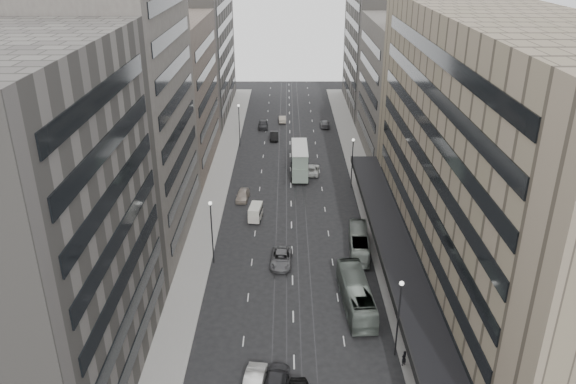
{
  "coord_description": "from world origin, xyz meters",
  "views": [
    {
      "loc": [
        -0.69,
        -47.75,
        36.31
      ],
      "look_at": [
        -0.5,
        19.79,
        6.04
      ],
      "focal_mm": 35.0,
      "sensor_mm": 36.0,
      "label": 1
    }
  ],
  "objects_px": {
    "sedan_2": "(281,259)",
    "bus_far": "(359,243)",
    "panel_van": "(256,212)",
    "bus_near": "(356,294)",
    "double_decker": "(300,160)",
    "pedestrian": "(404,358)",
    "sedan_1": "(254,384)"
  },
  "relations": [
    {
      "from": "panel_van",
      "to": "pedestrian",
      "type": "height_order",
      "value": "panel_van"
    },
    {
      "from": "bus_near",
      "to": "double_decker",
      "type": "bearing_deg",
      "value": -85.47
    },
    {
      "from": "bus_near",
      "to": "panel_van",
      "type": "height_order",
      "value": "bus_near"
    },
    {
      "from": "pedestrian",
      "to": "bus_far",
      "type": "bearing_deg",
      "value": -121.39
    },
    {
      "from": "sedan_2",
      "to": "bus_far",
      "type": "bearing_deg",
      "value": 19.48
    },
    {
      "from": "panel_van",
      "to": "sedan_2",
      "type": "distance_m",
      "value": 12.51
    },
    {
      "from": "panel_van",
      "to": "sedan_1",
      "type": "relative_size",
      "value": 0.76
    },
    {
      "from": "double_decker",
      "to": "panel_van",
      "type": "distance_m",
      "value": 17.97
    },
    {
      "from": "double_decker",
      "to": "sedan_2",
      "type": "distance_m",
      "value": 28.79
    },
    {
      "from": "sedan_1",
      "to": "sedan_2",
      "type": "xyz_separation_m",
      "value": [
        2.25,
        21.34,
        -0.05
      ]
    },
    {
      "from": "sedan_2",
      "to": "sedan_1",
      "type": "bearing_deg",
      "value": -92.99
    },
    {
      "from": "panel_van",
      "to": "sedan_2",
      "type": "bearing_deg",
      "value": -65.61
    },
    {
      "from": "panel_van",
      "to": "sedan_2",
      "type": "xyz_separation_m",
      "value": [
        3.74,
        -11.93,
        -0.48
      ]
    },
    {
      "from": "bus_near",
      "to": "panel_van",
      "type": "bearing_deg",
      "value": -63.71
    },
    {
      "from": "pedestrian",
      "to": "double_decker",
      "type": "bearing_deg",
      "value": -115.46
    },
    {
      "from": "double_decker",
      "to": "sedan_1",
      "type": "height_order",
      "value": "double_decker"
    },
    {
      "from": "bus_near",
      "to": "sedan_1",
      "type": "distance_m",
      "value": 16.3
    },
    {
      "from": "bus_near",
      "to": "bus_far",
      "type": "height_order",
      "value": "bus_near"
    },
    {
      "from": "bus_near",
      "to": "double_decker",
      "type": "distance_m",
      "value": 37.78
    },
    {
      "from": "sedan_1",
      "to": "bus_far",
      "type": "bearing_deg",
      "value": 71.18
    },
    {
      "from": "bus_far",
      "to": "double_decker",
      "type": "distance_m",
      "value": 26.65
    },
    {
      "from": "bus_far",
      "to": "sedan_2",
      "type": "distance_m",
      "value": 10.29
    },
    {
      "from": "bus_near",
      "to": "panel_van",
      "type": "distance_m",
      "value": 23.91
    },
    {
      "from": "bus_near",
      "to": "pedestrian",
      "type": "xyz_separation_m",
      "value": [
        3.4,
        -9.42,
        -0.63
      ]
    },
    {
      "from": "bus_far",
      "to": "pedestrian",
      "type": "bearing_deg",
      "value": 98.97
    },
    {
      "from": "double_decker",
      "to": "panel_van",
      "type": "xyz_separation_m",
      "value": [
        -6.59,
        -16.65,
        -1.54
      ]
    },
    {
      "from": "bus_near",
      "to": "sedan_1",
      "type": "relative_size",
      "value": 2.32
    },
    {
      "from": "sedan_2",
      "to": "pedestrian",
      "type": "relative_size",
      "value": 3.41
    },
    {
      "from": "double_decker",
      "to": "pedestrian",
      "type": "height_order",
      "value": "double_decker"
    },
    {
      "from": "bus_far",
      "to": "panel_van",
      "type": "relative_size",
      "value": 2.58
    },
    {
      "from": "bus_near",
      "to": "double_decker",
      "type": "height_order",
      "value": "double_decker"
    },
    {
      "from": "sedan_2",
      "to": "pedestrian",
      "type": "height_order",
      "value": "pedestrian"
    }
  ]
}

